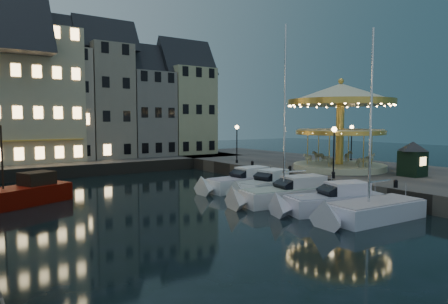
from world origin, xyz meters
TOP-DOWN VIEW (x-y plane):
  - ground at (0.00, 0.00)m, footprint 160.00×160.00m
  - quay_east at (14.00, 6.00)m, footprint 16.00×56.00m
  - quay_north at (-8.00, 28.00)m, footprint 44.00×12.00m
  - quaywall_e at (6.00, 6.00)m, footprint 0.15×44.00m
  - quaywall_n at (-6.00, 22.00)m, footprint 48.00×0.15m
  - streetlamp_b at (7.20, 1.00)m, footprint 0.44×0.44m
  - streetlamp_c at (7.20, 14.50)m, footprint 0.44×0.44m
  - streetlamp_d at (18.50, 8.00)m, footprint 0.44×0.44m
  - bollard_a at (6.60, -5.00)m, footprint 0.30×0.30m
  - bollard_b at (6.60, 0.50)m, footprint 0.30×0.30m
  - bollard_c at (6.60, 5.50)m, footprint 0.30×0.30m
  - bollard_d at (6.60, 11.00)m, footprint 0.30×0.30m
  - townhouse_nb at (-14.05, 30.00)m, footprint 6.16×8.00m
  - townhouse_nc at (-8.00, 30.00)m, footprint 6.82×8.00m
  - townhouse_nd at (-2.25, 30.00)m, footprint 5.50×8.00m
  - townhouse_ne at (3.20, 30.00)m, footprint 6.16×8.00m
  - townhouse_nf at (9.25, 30.00)m, footprint 6.82×8.00m
  - hotel_corner at (-14.00, 30.00)m, footprint 17.60×9.00m
  - motorboat_a at (1.43, -6.58)m, footprint 7.50×2.88m
  - motorboat_b at (1.30, -3.80)m, footprint 7.69×4.23m
  - motorboat_c at (0.95, -0.22)m, footprint 8.88×3.65m
  - motorboat_d at (1.84, 3.46)m, footprint 6.87×3.33m
  - motorboat_e at (1.46, 6.11)m, footprint 7.90×2.46m
  - red_fishing_boat at (-14.99, 10.11)m, footprint 7.57×5.24m
  - carousel at (11.65, 4.05)m, footprint 9.87×9.87m
  - ticket_kiosk at (13.02, -2.46)m, footprint 2.83×2.83m

SIDE VIEW (x-z plane):
  - ground at x=0.00m, z-range 0.00..0.00m
  - motorboat_a at x=1.43m, z-range -5.70..6.78m
  - motorboat_d at x=1.84m, z-range -0.44..1.71m
  - motorboat_b at x=1.30m, z-range -0.43..1.72m
  - motorboat_e at x=1.46m, z-range -0.43..1.72m
  - quay_east at x=14.00m, z-range 0.00..1.30m
  - quay_north at x=-8.00m, z-range 0.00..1.30m
  - quaywall_e at x=6.00m, z-range 0.00..1.30m
  - quaywall_n at x=-6.00m, z-range 0.00..1.30m
  - motorboat_c at x=0.95m, z-range -5.19..6.55m
  - red_fishing_boat at x=-14.99m, z-range -2.23..3.62m
  - bollard_a at x=6.60m, z-range 1.32..1.89m
  - bollard_b at x=6.60m, z-range 1.32..1.89m
  - bollard_c at x=6.60m, z-range 1.32..1.89m
  - bollard_d at x=6.60m, z-range 1.32..1.89m
  - ticket_kiosk at x=13.02m, z-range 1.61..4.93m
  - streetlamp_b at x=7.20m, z-range 1.93..6.10m
  - streetlamp_c at x=7.20m, z-range 1.93..6.10m
  - streetlamp_d at x=18.50m, z-range 1.93..6.10m
  - carousel at x=11.65m, z-range 2.67..11.31m
  - townhouse_ne at x=3.20m, z-range 1.38..14.18m
  - townhouse_nb at x=-14.05m, z-range 1.38..15.18m
  - townhouse_nf at x=9.25m, z-range 1.38..15.18m
  - townhouse_nc at x=-8.00m, z-range 1.38..16.18m
  - townhouse_nd at x=-2.25m, z-range 1.38..17.18m
  - hotel_corner at x=-14.00m, z-range 1.38..18.18m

